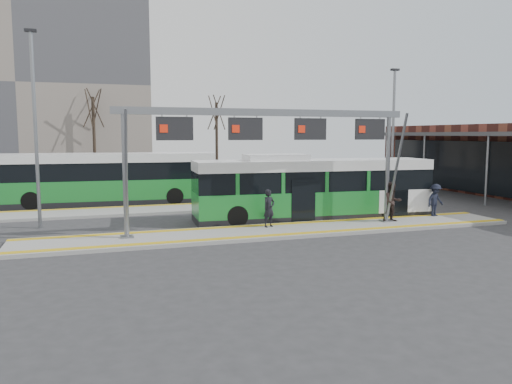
# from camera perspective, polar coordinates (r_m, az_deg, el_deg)

# --- Properties ---
(ground) EXTENTS (120.00, 120.00, 0.00)m
(ground) POSITION_cam_1_polar(r_m,az_deg,el_deg) (21.88, 2.83, -4.65)
(ground) COLOR #2D2D30
(ground) RESTS_ON ground
(platform_main) EXTENTS (22.00, 3.00, 0.15)m
(platform_main) POSITION_cam_1_polar(r_m,az_deg,el_deg) (21.87, 2.83, -4.46)
(platform_main) COLOR gray
(platform_main) RESTS_ON ground
(platform_second) EXTENTS (20.00, 3.00, 0.15)m
(platform_second) POSITION_cam_1_polar(r_m,az_deg,el_deg) (28.58, -10.55, -1.95)
(platform_second) COLOR gray
(platform_second) RESTS_ON ground
(tactile_main) EXTENTS (22.00, 2.65, 0.02)m
(tactile_main) POSITION_cam_1_polar(r_m,az_deg,el_deg) (21.85, 2.83, -4.24)
(tactile_main) COLOR gold
(tactile_main) RESTS_ON platform_main
(tactile_second) EXTENTS (20.00, 0.35, 0.02)m
(tactile_second) POSITION_cam_1_polar(r_m,az_deg,el_deg) (29.69, -10.86, -1.47)
(tactile_second) COLOR gold
(tactile_second) RESTS_ON platform_second
(gantry) EXTENTS (13.00, 1.68, 5.20)m
(gantry) POSITION_cam_1_polar(r_m,az_deg,el_deg) (21.58, 1.78, 6.68)
(gantry) COLOR slate
(gantry) RESTS_ON platform_main
(apartment_block) EXTENTS (24.50, 12.50, 18.40)m
(apartment_block) POSITION_cam_1_polar(r_m,az_deg,el_deg) (56.58, -25.03, 11.00)
(apartment_block) COLOR gray
(apartment_block) RESTS_ON ground
(hero_bus) EXTENTS (12.14, 3.27, 3.30)m
(hero_bus) POSITION_cam_1_polar(r_m,az_deg,el_deg) (25.28, 6.50, 0.30)
(hero_bus) COLOR black
(hero_bus) RESTS_ON ground
(bg_bus_green) EXTENTS (12.64, 3.42, 3.12)m
(bg_bus_green) POSITION_cam_1_polar(r_m,az_deg,el_deg) (31.74, -16.27, 1.41)
(bg_bus_green) COLOR black
(bg_bus_green) RESTS_ON ground
(passenger_a) EXTENTS (0.72, 0.61, 1.69)m
(passenger_a) POSITION_cam_1_polar(r_m,az_deg,el_deg) (22.25, 1.49, -1.86)
(passenger_a) COLOR black
(passenger_a) RESTS_ON platform_main
(passenger_b) EXTENTS (0.94, 0.74, 1.89)m
(passenger_b) POSITION_cam_1_polar(r_m,az_deg,el_deg) (24.45, 15.33, -1.10)
(passenger_b) COLOR black
(passenger_b) RESTS_ON platform_main
(passenger_c) EXTENTS (1.17, 0.85, 1.63)m
(passenger_c) POSITION_cam_1_polar(r_m,az_deg,el_deg) (26.80, 19.81, -0.87)
(passenger_c) COLOR black
(passenger_c) RESTS_ON platform_main
(tree_left) EXTENTS (1.40, 1.40, 8.74)m
(tree_left) POSITION_cam_1_polar(r_m,az_deg,el_deg) (49.02, -18.12, 9.04)
(tree_left) COLOR #382B21
(tree_left) RESTS_ON ground
(tree_mid) EXTENTS (1.40, 1.40, 8.44)m
(tree_mid) POSITION_cam_1_polar(r_m,az_deg,el_deg) (50.76, -4.54, 8.99)
(tree_mid) COLOR #382B21
(tree_mid) RESTS_ON ground
(lamp_west) EXTENTS (0.50, 0.25, 8.85)m
(lamp_west) POSITION_cam_1_polar(r_m,az_deg,el_deg) (24.56, -23.92, 6.98)
(lamp_west) COLOR slate
(lamp_west) RESTS_ON ground
(lamp_east) EXTENTS (0.50, 0.25, 8.19)m
(lamp_east) POSITION_cam_1_polar(r_m,az_deg,el_deg) (31.69, 15.38, 6.50)
(lamp_east) COLOR slate
(lamp_east) RESTS_ON ground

